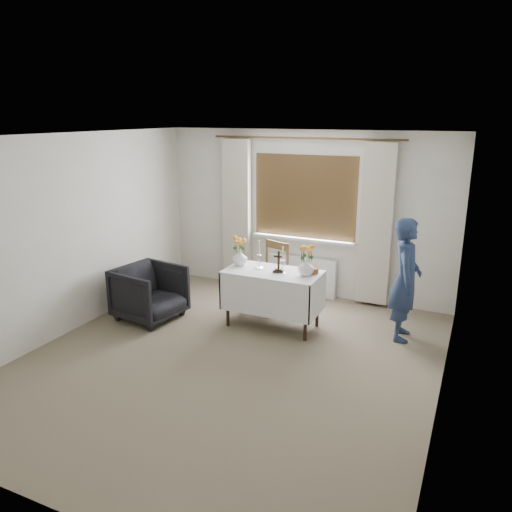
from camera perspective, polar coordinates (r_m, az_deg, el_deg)
The scene contains 12 objects.
ground at distance 5.83m, azimuth -3.06°, elevation -11.84°, with size 5.00×5.00×0.00m, color #807359.
altar_table at distance 6.56m, azimuth 1.91°, elevation -4.93°, with size 1.24×0.64×0.76m, color white.
wooden_chair at distance 7.03m, azimuth 1.32°, elevation -2.46°, with size 0.46×0.46×0.99m, color #50351B, non-canonical shape.
armchair at distance 6.95m, azimuth -12.06°, elevation -4.14°, with size 0.79×0.81×0.74m, color black.
person at distance 6.36m, azimuth 16.71°, elevation -2.61°, with size 0.56×0.37×1.53m, color navy.
radiator at distance 7.77m, azimuth 5.21°, elevation -2.24°, with size 1.10×0.10×0.60m, color silver.
wooden_cross at distance 6.35m, azimuth 2.61°, elevation -0.65°, with size 0.13×0.09×0.28m, color black, non-canonical shape.
candlestick_left at distance 6.49m, azimuth 0.36°, elevation 0.17°, with size 0.11×0.11×0.38m, color silver, non-canonical shape.
candlestick_right at distance 6.31m, azimuth 3.07°, elevation -0.45°, with size 0.10×0.10×0.35m, color silver, non-canonical shape.
flower_vase_left at distance 6.66m, azimuth -1.86°, elevation -0.17°, with size 0.20×0.20×0.21m, color white.
flower_vase_right at distance 6.27m, azimuth 5.71°, elevation -1.29°, with size 0.20×0.20×0.21m, color white.
wicker_basket at distance 6.39m, azimuth 6.32°, elevation -1.62°, with size 0.19×0.19×0.07m, color brown.
Camera 1 is at (2.42, -4.55, 2.72)m, focal length 35.00 mm.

